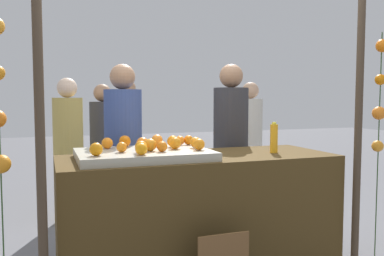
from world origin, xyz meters
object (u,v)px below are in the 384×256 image
object	(u,v)px
orange_1	(180,140)
vendor_right	(231,157)
orange_0	(199,144)
vendor_left	(124,164)
stall_counter	(199,213)
juice_bottle	(274,138)

from	to	relation	value
orange_1	vendor_right	distance (m)	0.82
orange_0	vendor_left	bearing A→B (deg)	117.54
orange_1	vendor_right	bearing A→B (deg)	33.58
orange_1	stall_counter	bearing A→B (deg)	-67.84
juice_bottle	vendor_right	xyz separation A→B (m)	(-0.05, 0.70, -0.24)
juice_bottle	vendor_left	world-z (taller)	vendor_left
stall_counter	orange_0	size ratio (longest dim) A/B	24.79
stall_counter	juice_bottle	bearing A→B (deg)	-5.30
juice_bottle	vendor_left	size ratio (longest dim) A/B	0.15
vendor_right	vendor_left	bearing A→B (deg)	179.57
stall_counter	vendor_right	bearing A→B (deg)	48.29
stall_counter	orange_1	xyz separation A→B (m)	(-0.08, 0.21, 0.55)
orange_0	juice_bottle	distance (m)	0.68
juice_bottle	stall_counter	bearing A→B (deg)	174.70
stall_counter	vendor_left	world-z (taller)	vendor_left
vendor_left	vendor_right	xyz separation A→B (m)	(1.03, -0.01, 0.01)
orange_0	stall_counter	bearing A→B (deg)	70.23
orange_1	vendor_right	world-z (taller)	vendor_right
orange_0	juice_bottle	xyz separation A→B (m)	(0.67, 0.08, 0.01)
vendor_left	orange_0	bearing A→B (deg)	-62.46
stall_counter	orange_0	distance (m)	0.57
stall_counter	orange_1	bearing A→B (deg)	112.16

